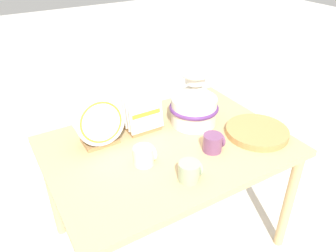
{
  "coord_description": "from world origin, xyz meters",
  "views": [
    {
      "loc": [
        -0.73,
        -1.22,
        1.72
      ],
      "look_at": [
        0.0,
        0.0,
        0.84
      ],
      "focal_mm": 35.0,
      "sensor_mm": 36.0,
      "label": 1
    }
  ],
  "objects_px": {
    "wicker_charger_stack": "(257,132)",
    "dish_rack_round_plates": "(98,122)",
    "mug_plum_glaze": "(213,143)",
    "mug_sage_glaze": "(190,171)",
    "dish_rack_square_plates": "(142,115)",
    "mug_cream_glaze": "(144,155)",
    "ceramic_vase": "(194,102)"
  },
  "relations": [
    {
      "from": "dish_rack_square_plates",
      "to": "wicker_charger_stack",
      "type": "xyz_separation_m",
      "value": [
        0.51,
        -0.38,
        -0.07
      ]
    },
    {
      "from": "mug_cream_glaze",
      "to": "mug_sage_glaze",
      "type": "distance_m",
      "value": 0.24
    },
    {
      "from": "ceramic_vase",
      "to": "mug_plum_glaze",
      "type": "height_order",
      "value": "ceramic_vase"
    },
    {
      "from": "dish_rack_round_plates",
      "to": "mug_sage_glaze",
      "type": "bearing_deg",
      "value": -63.4
    },
    {
      "from": "dish_rack_square_plates",
      "to": "mug_cream_glaze",
      "type": "xyz_separation_m",
      "value": [
        -0.13,
        -0.29,
        -0.04
      ]
    },
    {
      "from": "dish_rack_round_plates",
      "to": "dish_rack_square_plates",
      "type": "relative_size",
      "value": 1.25
    },
    {
      "from": "ceramic_vase",
      "to": "wicker_charger_stack",
      "type": "height_order",
      "value": "ceramic_vase"
    },
    {
      "from": "dish_rack_round_plates",
      "to": "wicker_charger_stack",
      "type": "relative_size",
      "value": 0.81
    },
    {
      "from": "wicker_charger_stack",
      "to": "mug_sage_glaze",
      "type": "xyz_separation_m",
      "value": [
        -0.52,
        -0.12,
        0.03
      ]
    },
    {
      "from": "ceramic_vase",
      "to": "mug_sage_glaze",
      "type": "height_order",
      "value": "ceramic_vase"
    },
    {
      "from": "ceramic_vase",
      "to": "mug_sage_glaze",
      "type": "distance_m",
      "value": 0.51
    },
    {
      "from": "dish_rack_round_plates",
      "to": "mug_cream_glaze",
      "type": "relative_size",
      "value": 2.59
    },
    {
      "from": "dish_rack_round_plates",
      "to": "wicker_charger_stack",
      "type": "height_order",
      "value": "dish_rack_round_plates"
    },
    {
      "from": "dish_rack_square_plates",
      "to": "mug_sage_glaze",
      "type": "distance_m",
      "value": 0.5
    },
    {
      "from": "ceramic_vase",
      "to": "dish_rack_round_plates",
      "type": "distance_m",
      "value": 0.54
    },
    {
      "from": "wicker_charger_stack",
      "to": "mug_cream_glaze",
      "type": "relative_size",
      "value": 3.19
    },
    {
      "from": "dish_rack_round_plates",
      "to": "wicker_charger_stack",
      "type": "bearing_deg",
      "value": -25.54
    },
    {
      "from": "wicker_charger_stack",
      "to": "mug_cream_glaze",
      "type": "bearing_deg",
      "value": 172.0
    },
    {
      "from": "dish_rack_square_plates",
      "to": "wicker_charger_stack",
      "type": "relative_size",
      "value": 0.65
    },
    {
      "from": "mug_plum_glaze",
      "to": "mug_sage_glaze",
      "type": "height_order",
      "value": "same"
    },
    {
      "from": "mug_sage_glaze",
      "to": "dish_rack_square_plates",
      "type": "bearing_deg",
      "value": 88.73
    },
    {
      "from": "dish_rack_round_plates",
      "to": "mug_cream_glaze",
      "type": "bearing_deg",
      "value": -66.44
    },
    {
      "from": "dish_rack_round_plates",
      "to": "mug_plum_glaze",
      "type": "xyz_separation_m",
      "value": [
        0.47,
        -0.36,
        -0.08
      ]
    },
    {
      "from": "wicker_charger_stack",
      "to": "dish_rack_round_plates",
      "type": "bearing_deg",
      "value": 154.46
    },
    {
      "from": "dish_rack_square_plates",
      "to": "mug_plum_glaze",
      "type": "height_order",
      "value": "dish_rack_square_plates"
    },
    {
      "from": "wicker_charger_stack",
      "to": "mug_sage_glaze",
      "type": "relative_size",
      "value": 3.19
    },
    {
      "from": "wicker_charger_stack",
      "to": "mug_cream_glaze",
      "type": "height_order",
      "value": "mug_cream_glaze"
    },
    {
      "from": "dish_rack_round_plates",
      "to": "mug_cream_glaze",
      "type": "xyz_separation_m",
      "value": [
        0.12,
        -0.28,
        -0.08
      ]
    },
    {
      "from": "dish_rack_round_plates",
      "to": "mug_sage_glaze",
      "type": "xyz_separation_m",
      "value": [
        0.24,
        -0.48,
        -0.08
      ]
    },
    {
      "from": "ceramic_vase",
      "to": "mug_plum_glaze",
      "type": "relative_size",
      "value": 3.01
    },
    {
      "from": "ceramic_vase",
      "to": "dish_rack_square_plates",
      "type": "distance_m",
      "value": 0.3
    },
    {
      "from": "mug_plum_glaze",
      "to": "wicker_charger_stack",
      "type": "bearing_deg",
      "value": -1.57
    }
  ]
}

